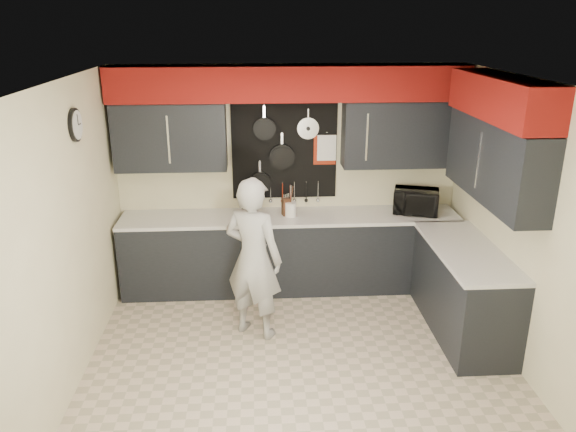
{
  "coord_description": "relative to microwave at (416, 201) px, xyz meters",
  "views": [
    {
      "loc": [
        -0.4,
        -4.65,
        3.08
      ],
      "look_at": [
        -0.08,
        0.5,
        1.25
      ],
      "focal_mm": 35.0,
      "sensor_mm": 36.0,
      "label": 1
    }
  ],
  "objects": [
    {
      "name": "base_cabinets",
      "position": [
        -0.98,
        -0.32,
        -0.6
      ],
      "size": [
        3.95,
        2.2,
        0.92
      ],
      "color": "black",
      "rests_on": "ground"
    },
    {
      "name": "ground",
      "position": [
        -1.47,
        -1.45,
        -1.06
      ],
      "size": [
        4.0,
        4.0,
        0.0
      ],
      "primitive_type": "plane",
      "color": "beige",
      "rests_on": "ground"
    },
    {
      "name": "knife_block",
      "position": [
        -1.51,
        0.01,
        -0.04
      ],
      "size": [
        0.11,
        0.11,
        0.2
      ],
      "primitive_type": "cube",
      "rotation": [
        0.0,
        0.0,
        0.23
      ],
      "color": "#3A2512",
      "rests_on": "base_cabinets"
    },
    {
      "name": "left_wall_assembly",
      "position": [
        -3.46,
        -1.43,
        0.27
      ],
      "size": [
        0.05,
        3.5,
        2.6
      ],
      "color": "#EFE9B9",
      "rests_on": "ground"
    },
    {
      "name": "person",
      "position": [
        -1.89,
        -1.02,
        -0.23
      ],
      "size": [
        0.72,
        0.64,
        1.66
      ],
      "primitive_type": "imported",
      "rotation": [
        0.0,
        0.0,
        2.64
      ],
      "color": "#A5A6A3",
      "rests_on": "ground"
    },
    {
      "name": "coffee_maker",
      "position": [
        -1.94,
        0.04,
        0.02
      ],
      "size": [
        0.2,
        0.23,
        0.31
      ],
      "rotation": [
        0.0,
        0.0,
        -0.19
      ],
      "color": "black",
      "rests_on": "base_cabinets"
    },
    {
      "name": "back_wall_assembly",
      "position": [
        -1.46,
        0.15,
        0.95
      ],
      "size": [
        4.0,
        0.36,
        2.6
      ],
      "color": "#EFE9B9",
      "rests_on": "ground"
    },
    {
      "name": "right_wall_assembly",
      "position": [
        0.39,
        -1.19,
        0.88
      ],
      "size": [
        0.36,
        3.5,
        2.6
      ],
      "color": "#EFE9B9",
      "rests_on": "ground"
    },
    {
      "name": "utensil_crock",
      "position": [
        -1.46,
        -0.04,
        -0.06
      ],
      "size": [
        0.13,
        0.13,
        0.17
      ],
      "primitive_type": "cylinder",
      "color": "white",
      "rests_on": "base_cabinets"
    },
    {
      "name": "microwave",
      "position": [
        0.0,
        0.0,
        0.0
      ],
      "size": [
        0.58,
        0.47,
        0.28
      ],
      "primitive_type": "imported",
      "rotation": [
        0.0,
        0.0,
        -0.29
      ],
      "color": "black",
      "rests_on": "base_cabinets"
    }
  ]
}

